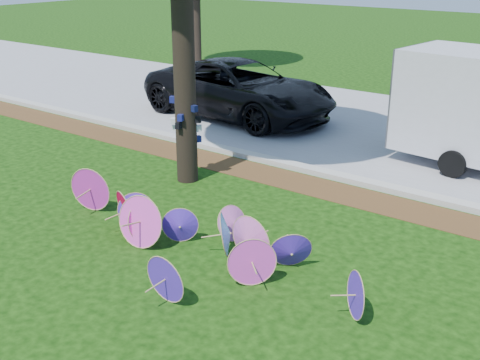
# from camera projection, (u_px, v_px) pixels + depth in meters

# --- Properties ---
(ground) EXTENTS (90.00, 90.00, 0.00)m
(ground) POSITION_uv_depth(u_px,v_px,m) (137.00, 264.00, 9.34)
(ground) COLOR black
(ground) RESTS_ON ground
(mulch_strip) EXTENTS (90.00, 1.00, 0.01)m
(mulch_strip) POSITION_uv_depth(u_px,v_px,m) (292.00, 181.00, 12.71)
(mulch_strip) COLOR #472D16
(mulch_strip) RESTS_ON ground
(curb) EXTENTS (90.00, 0.30, 0.12)m
(curb) POSITION_uv_depth(u_px,v_px,m) (309.00, 169.00, 13.21)
(curb) COLOR #B7B5AD
(curb) RESTS_ON ground
(street) EXTENTS (90.00, 8.00, 0.01)m
(street) POSITION_uv_depth(u_px,v_px,m) (387.00, 130.00, 16.34)
(street) COLOR gray
(street) RESTS_ON ground
(parasol_pile) EXTENTS (6.29, 2.48, 0.89)m
(parasol_pile) POSITION_uv_depth(u_px,v_px,m) (184.00, 229.00, 9.64)
(parasol_pile) COLOR #B80030
(parasol_pile) RESTS_ON ground
(black_van) EXTENTS (6.04, 3.13, 1.63)m
(black_van) POSITION_uv_depth(u_px,v_px,m) (239.00, 89.00, 17.39)
(black_van) COLOR black
(black_van) RESTS_ON ground
(cargo_trailer) EXTENTS (3.43, 2.38, 2.85)m
(cargo_trailer) POSITION_uv_depth(u_px,v_px,m) (480.00, 104.00, 13.12)
(cargo_trailer) COLOR silver
(cargo_trailer) RESTS_ON ground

